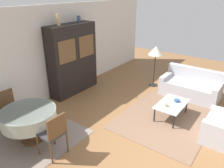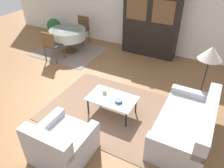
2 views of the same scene
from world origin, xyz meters
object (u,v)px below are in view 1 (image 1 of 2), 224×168
dining_table (29,117)px  vase_short (79,19)px  floor_lamp (156,52)px  dining_chair_far (9,108)px  coffee_table (172,105)px  dining_chair_near (54,132)px  cup (166,105)px  vase_tall (58,20)px  bowl (177,101)px  couch (191,87)px  display_cabinet (73,59)px

dining_table → vase_short: 3.38m
dining_table → floor_lamp: 4.41m
dining_chair_far → coffee_table: bearing=133.3°
dining_chair_near → cup: size_ratio=10.09×
cup → vase_tall: bearing=99.6°
dining_table → bowl: 3.60m
cup → couch: bearing=-2.2°
couch → coffee_table: size_ratio=1.69×
couch → dining_chair_near: dining_chair_near is taller
couch → bowl: couch is taller
display_cabinet → dining_chair_near: size_ratio=2.30×
coffee_table → dining_table: bearing=142.4°
coffee_table → dining_chair_far: dining_chair_far is taller
couch → dining_table: bearing=63.9°
dining_chair_near → dining_table: bearing=90.0°
floor_lamp → vase_short: size_ratio=7.02×
couch → floor_lamp: floor_lamp is taller
coffee_table → dining_table: (-2.71, 2.08, 0.24)m
floor_lamp → cup: floor_lamp is taller
floor_lamp → vase_tall: 3.19m
dining_chair_far → cup: dining_chair_far is taller
bowl → vase_short: bearing=92.5°
dining_table → dining_chair_far: (-0.00, 0.79, -0.05)m
display_cabinet → vase_short: size_ratio=10.92×
couch → vase_short: bearing=25.4°
dining_table → vase_short: (2.75, 1.08, 1.64)m
dining_chair_near → bowl: 3.19m
dining_table → vase_short: size_ratio=5.87×
couch → display_cabinet: (-1.87, 3.16, 0.77)m
bowl → vase_short: 3.71m
dining_chair_near → cup: 2.77m
cup → vase_tall: (-0.52, 3.09, 1.86)m
display_cabinet → vase_short: (0.37, 0.00, 1.17)m
coffee_table → display_cabinet: size_ratio=0.47×
bowl → vase_tall: bearing=106.0°
display_cabinet → dining_chair_far: (-2.38, -0.29, -0.52)m
display_cabinet → dining_chair_near: bearing=-141.8°
dining_chair_far → vase_tall: bearing=-171.6°
coffee_table → vase_short: (0.04, 3.17, 1.88)m
cup → vase_short: 3.59m
floor_lamp → display_cabinet: bearing=135.6°
dining_chair_far → bowl: size_ratio=6.23×
dining_chair_near → dining_chair_far: size_ratio=1.00×
dining_table → cup: size_ratio=12.45×
coffee_table → cup: bearing=161.5°
floor_lamp → bowl: 2.10m
coffee_table → bowl: bowl is taller
dining_table → vase_short: bearing=21.5°
couch → cup: 1.77m
vase_tall → cup: bearing=-80.4°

